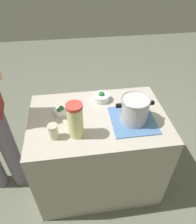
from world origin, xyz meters
TOP-DOWN VIEW (x-y plane):
  - ground_plane at (0.00, 0.00)m, footprint 8.00×8.00m
  - counter_slab at (0.00, 0.00)m, footprint 1.08×0.72m
  - dish_cloth at (-0.26, 0.08)m, footprint 0.33×0.35m
  - cooking_pot at (-0.26, 0.08)m, footprint 0.28×0.21m
  - lemonade_pitcher at (0.18, 0.16)m, footprint 0.11×0.11m
  - mason_jar at (0.33, 0.17)m, footprint 0.07×0.07m
  - broccoli_bowl_front at (-0.06, -0.22)m, footprint 0.14×0.14m
  - broccoli_bowl_center at (0.28, -0.08)m, footprint 0.11×0.11m

SIDE VIEW (x-z plane):
  - ground_plane at x=0.00m, z-range 0.00..0.00m
  - counter_slab at x=0.00m, z-range 0.00..0.86m
  - dish_cloth at x=-0.26m, z-range 0.86..0.86m
  - broccoli_bowl_center at x=0.28m, z-range 0.85..0.92m
  - broccoli_bowl_front at x=-0.06m, z-range 0.85..0.93m
  - mason_jar at x=0.33m, z-range 0.86..0.97m
  - cooking_pot at x=-0.26m, z-range 0.87..1.06m
  - lemonade_pitcher at x=0.18m, z-range 0.86..1.12m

